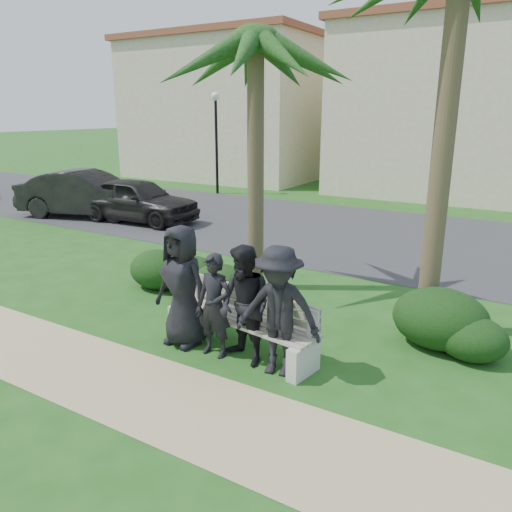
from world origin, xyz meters
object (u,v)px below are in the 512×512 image
object	(u,v)px
man_a	(182,286)
car_a	(138,200)
man_c	(245,306)
man_d	(279,311)
palm_left	(256,44)
car_b	(88,194)
park_bench	(240,324)
street_lamp	(216,125)
man_b	(214,306)

from	to	relation	value
man_a	car_a	world-z (taller)	man_a
man_c	car_a	xyz separation A→B (m)	(-8.15, 6.32, -0.15)
man_c	man_d	distance (m)	0.56
palm_left	car_b	bearing A→B (deg)	159.58
car_b	man_a	bearing A→B (deg)	-141.04
man_c	man_d	world-z (taller)	man_d
park_bench	car_a	distance (m)	9.91
man_a	car_a	distance (m)	9.42
man_c	palm_left	bearing A→B (deg)	136.14
man_c	park_bench	bearing A→B (deg)	150.75
car_a	car_b	bearing A→B (deg)	94.38
palm_left	car_a	world-z (taller)	palm_left
man_a	man_c	distance (m)	1.15
man_a	palm_left	bearing A→B (deg)	101.82
park_bench	man_d	world-z (taller)	man_d
man_d	palm_left	world-z (taller)	palm_left
street_lamp	man_c	world-z (taller)	street_lamp
car_a	man_a	bearing A→B (deg)	-135.68
park_bench	man_a	bearing A→B (deg)	-153.29
man_b	man_d	world-z (taller)	man_d
man_a	palm_left	size ratio (longest dim) A/B	0.34
car_b	man_b	bearing A→B (deg)	-139.53
street_lamp	park_bench	distance (m)	15.33
man_d	street_lamp	bearing A→B (deg)	118.93
man_a	man_c	xyz separation A→B (m)	(1.14, -0.02, -0.08)
palm_left	car_b	xyz separation A→B (m)	(-8.65, 3.22, -3.91)
park_bench	street_lamp	bearing A→B (deg)	135.44
park_bench	man_b	xyz separation A→B (m)	(-0.22, -0.34, 0.38)
palm_left	man_a	bearing A→B (deg)	-82.37
man_b	man_d	xyz separation A→B (m)	(1.06, 0.00, 0.14)
man_a	man_d	bearing A→B (deg)	2.09
man_d	car_b	size ratio (longest dim) A/B	0.39
man_b	man_c	distance (m)	0.51
park_bench	car_b	distance (m)	11.44
man_d	man_b	bearing A→B (deg)	170.80
man_b	palm_left	bearing A→B (deg)	108.42
man_a	man_b	distance (m)	0.67
street_lamp	man_b	bearing A→B (deg)	-54.87
man_b	palm_left	xyz separation A→B (m)	(-1.02, 2.86, 3.91)
street_lamp	car_b	size ratio (longest dim) A/B	0.90
man_b	car_a	bearing A→B (deg)	139.06
street_lamp	man_b	distance (m)	15.42
car_b	park_bench	bearing A→B (deg)	-137.48
man_a	car_b	world-z (taller)	man_a
man_a	car_b	bearing A→B (deg)	150.52
park_bench	man_b	size ratio (longest dim) A/B	1.70
car_a	park_bench	bearing A→B (deg)	-131.14
man_b	man_c	size ratio (longest dim) A/B	0.90
street_lamp	palm_left	distance (m)	12.49
man_d	palm_left	xyz separation A→B (m)	(-2.08, 2.85, 3.77)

